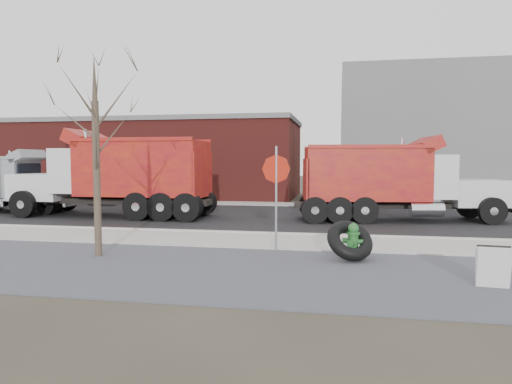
% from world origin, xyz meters
% --- Properties ---
extents(ground, '(120.00, 120.00, 0.00)m').
position_xyz_m(ground, '(0.00, 0.00, 0.00)').
color(ground, '#383328').
rests_on(ground, ground).
extents(gravel_verge, '(60.00, 5.00, 0.03)m').
position_xyz_m(gravel_verge, '(0.00, -3.50, 0.01)').
color(gravel_verge, slate).
rests_on(gravel_verge, ground).
extents(sidewalk, '(60.00, 2.50, 0.06)m').
position_xyz_m(sidewalk, '(0.00, 0.25, 0.03)').
color(sidewalk, '#9E9B93').
rests_on(sidewalk, ground).
extents(curb, '(60.00, 0.15, 0.11)m').
position_xyz_m(curb, '(0.00, 1.55, 0.06)').
color(curb, '#9E9B93').
rests_on(curb, ground).
extents(road, '(60.00, 9.40, 0.02)m').
position_xyz_m(road, '(0.00, 6.30, 0.01)').
color(road, black).
rests_on(road, ground).
extents(far_sidewalk, '(60.00, 2.00, 0.06)m').
position_xyz_m(far_sidewalk, '(0.00, 12.00, 0.03)').
color(far_sidewalk, '#9E9B93').
rests_on(far_sidewalk, ground).
extents(building_grey, '(12.00, 10.00, 8.00)m').
position_xyz_m(building_grey, '(9.00, 18.00, 4.00)').
color(building_grey, slate).
rests_on(building_grey, ground).
extents(building_brick, '(20.20, 8.20, 5.30)m').
position_xyz_m(building_brick, '(-10.00, 17.00, 2.65)').
color(building_brick, maroon).
rests_on(building_brick, ground).
extents(bare_tree, '(3.20, 3.20, 5.20)m').
position_xyz_m(bare_tree, '(-3.20, -2.60, 3.30)').
color(bare_tree, '#382D23').
rests_on(bare_tree, ground).
extents(fire_hydrant, '(0.54, 0.53, 0.94)m').
position_xyz_m(fire_hydrant, '(3.28, -1.81, 0.43)').
color(fire_hydrant, '#2B7136').
rests_on(fire_hydrant, ground).
extents(truck_tire, '(1.51, 1.46, 1.05)m').
position_xyz_m(truck_tire, '(3.20, -1.92, 0.52)').
color(truck_tire, black).
rests_on(truck_tire, ground).
extents(stop_sign, '(0.73, 0.33, 2.88)m').
position_xyz_m(stop_sign, '(1.24, -1.10, 1.96)').
color(stop_sign, gray).
rests_on(stop_sign, ground).
extents(sandwich_board, '(0.64, 0.44, 0.83)m').
position_xyz_m(sandwich_board, '(5.89, -3.93, 0.44)').
color(sandwich_board, silver).
rests_on(sandwich_board, ground).
extents(dump_truck_red_a, '(8.55, 3.37, 3.42)m').
position_xyz_m(dump_truck_red_a, '(5.01, 5.98, 1.74)').
color(dump_truck_red_a, black).
rests_on(dump_truck_red_a, ground).
extents(dump_truck_red_b, '(9.01, 2.63, 3.78)m').
position_xyz_m(dump_truck_red_b, '(-6.63, 5.23, 1.92)').
color(dump_truck_red_b, black).
rests_on(dump_truck_red_b, ground).
extents(dump_truck_grey, '(6.54, 2.22, 2.95)m').
position_xyz_m(dump_truck_grey, '(-13.01, 5.97, 1.51)').
color(dump_truck_grey, black).
rests_on(dump_truck_grey, ground).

